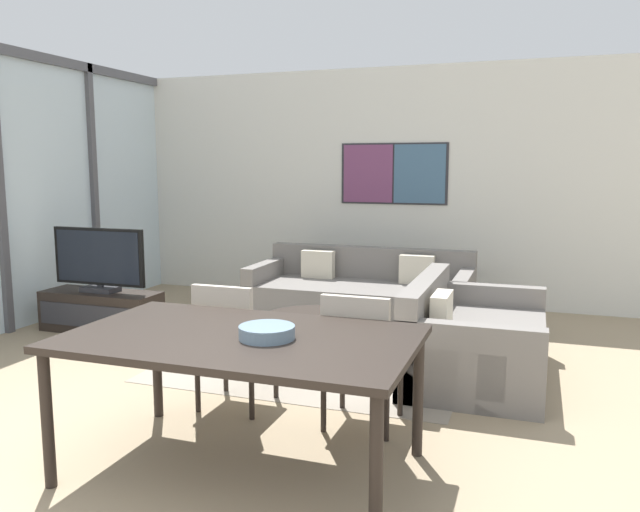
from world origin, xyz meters
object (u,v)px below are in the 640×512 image
at_px(coffee_table, 317,328).
at_px(sofa_main, 362,298).
at_px(sofa_side, 467,343).
at_px(dining_table, 241,346).
at_px(tv_console, 101,311).
at_px(dining_chair_left, 232,339).
at_px(dining_chair_centre, 360,353).
at_px(fruit_bowl, 267,331).
at_px(television, 99,261).

bearing_deg(coffee_table, sofa_main, 90.00).
relative_size(sofa_main, coffee_table, 2.36).
bearing_deg(sofa_side, dining_table, 153.80).
relative_size(tv_console, dining_chair_left, 1.38).
bearing_deg(tv_console, sofa_main, 27.15).
bearing_deg(dining_chair_centre, dining_chair_left, 178.36).
height_order(sofa_main, fruit_bowl, fruit_bowl).
bearing_deg(tv_console, coffee_table, -5.51).
xyz_separation_m(sofa_side, fruit_bowl, (-0.82, -2.01, 0.54)).
xyz_separation_m(sofa_main, fruit_bowl, (0.41, -3.39, 0.54)).
distance_m(dining_table, dining_chair_left, 0.91).
distance_m(dining_chair_left, fruit_bowl, 1.04).
height_order(sofa_main, sofa_side, same).
xyz_separation_m(dining_table, dining_chair_centre, (0.45, 0.74, -0.20)).
bearing_deg(sofa_main, dining_chair_left, -94.34).
height_order(sofa_main, coffee_table, sofa_main).
relative_size(television, dining_chair_centre, 1.18).
bearing_deg(coffee_table, dining_chair_left, -99.69).
bearing_deg(dining_table, coffee_table, 97.56).
bearing_deg(dining_table, dining_chair_left, 120.66).
xyz_separation_m(sofa_main, dining_table, (0.25, -3.36, 0.44)).
height_order(tv_console, fruit_bowl, fruit_bowl).
height_order(tv_console, dining_table, dining_table).
distance_m(dining_table, dining_chair_centre, 0.89).
height_order(tv_console, dining_chair_centre, dining_chair_centre).
distance_m(television, dining_chair_left, 2.59).
bearing_deg(television, sofa_side, -2.49).
relative_size(dining_chair_left, dining_chair_centre, 1.00).
bearing_deg(dining_table, sofa_side, 63.80).
distance_m(tv_console, sofa_main, 2.66).
bearing_deg(sofa_main, dining_chair_centre, -74.94).
height_order(dining_chair_left, fruit_bowl, dining_chair_left).
height_order(coffee_table, dining_chair_centre, dining_chair_centre).
bearing_deg(coffee_table, dining_chair_centre, -59.13).
bearing_deg(dining_chair_centre, sofa_side, 67.19).
distance_m(sofa_side, dining_chair_centre, 1.38).
bearing_deg(television, sofa_main, 27.14).
relative_size(coffee_table, dining_chair_centre, 1.10).
height_order(television, sofa_side, television).
xyz_separation_m(television, sofa_main, (2.37, 1.21, -0.45)).
relative_size(dining_chair_centre, fruit_bowl, 2.99).
xyz_separation_m(tv_console, dining_chair_centre, (3.08, -1.41, 0.29)).
height_order(dining_chair_left, dining_chair_centre, same).
xyz_separation_m(television, dining_chair_centre, (3.08, -1.41, -0.22)).
xyz_separation_m(tv_console, dining_table, (2.62, -2.15, 0.50)).
height_order(dining_table, fruit_bowl, fruit_bowl).
distance_m(sofa_main, coffee_table, 1.44).
height_order(dining_chair_centre, fruit_bowl, dining_chair_centre).
distance_m(sofa_main, dining_chair_left, 2.62).
relative_size(sofa_main, fruit_bowl, 7.76).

